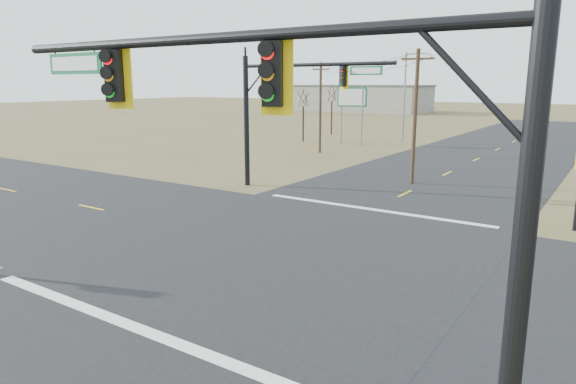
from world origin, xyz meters
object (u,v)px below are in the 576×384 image
(mast_arm_near, at_px, (294,127))
(streetlight_c, at_px, (406,92))
(mast_arm_far, at_px, (285,94))
(utility_pole_near, at_px, (415,114))
(utility_pole_far, at_px, (320,106))
(bare_tree_b, at_px, (332,93))
(bare_tree_a, at_px, (303,98))
(highway_sign, at_px, (352,104))

(mast_arm_near, xyz_separation_m, streetlight_c, (-15.35, 45.39, -0.24))
(streetlight_c, bearing_deg, mast_arm_far, -64.70)
(utility_pole_near, distance_m, utility_pole_far, 15.48)
(mast_arm_near, relative_size, bare_tree_b, 1.76)
(utility_pole_far, distance_m, streetlight_c, 12.74)
(utility_pole_far, relative_size, bare_tree_a, 1.35)
(utility_pole_far, bearing_deg, bare_tree_b, 115.33)
(streetlight_c, distance_m, bare_tree_b, 10.91)
(bare_tree_b, bearing_deg, bare_tree_a, -82.84)
(bare_tree_b, bearing_deg, utility_pole_far, -64.67)
(utility_pole_near, relative_size, utility_pole_far, 1.03)
(bare_tree_a, bearing_deg, utility_pole_far, -48.72)
(utility_pole_far, relative_size, highway_sign, 1.38)
(mast_arm_far, xyz_separation_m, highway_sign, (-7.09, 22.59, -1.45))
(mast_arm_far, relative_size, highway_sign, 1.66)
(bare_tree_a, xyz_separation_m, bare_tree_b, (-1.03, 8.18, 0.28))
(utility_pole_near, distance_m, streetlight_c, 23.55)
(highway_sign, relative_size, bare_tree_a, 0.98)
(utility_pole_far, relative_size, streetlight_c, 0.85)
(utility_pole_near, distance_m, highway_sign, 20.76)
(streetlight_c, xyz_separation_m, bare_tree_b, (-10.50, 2.94, -0.28))
(mast_arm_near, distance_m, bare_tree_a, 47.21)
(bare_tree_a, bearing_deg, utility_pole_near, -42.01)
(highway_sign, bearing_deg, bare_tree_a, 170.78)
(mast_arm_near, bearing_deg, bare_tree_b, 94.78)
(mast_arm_near, distance_m, highway_sign, 44.42)
(utility_pole_near, height_order, utility_pole_far, utility_pole_near)
(mast_arm_near, distance_m, streetlight_c, 47.91)
(mast_arm_near, height_order, utility_pole_far, utility_pole_far)
(mast_arm_far, distance_m, bare_tree_b, 33.80)
(mast_arm_far, distance_m, bare_tree_a, 26.05)
(bare_tree_a, height_order, bare_tree_b, bare_tree_b)
(mast_arm_near, height_order, bare_tree_a, mast_arm_near)
(streetlight_c, bearing_deg, utility_pole_far, -86.75)
(utility_pole_near, xyz_separation_m, bare_tree_b, (-19.40, 24.73, 0.65))
(streetlight_c, bearing_deg, mast_arm_near, -52.99)
(streetlight_c, height_order, bare_tree_a, streetlight_c)
(mast_arm_near, relative_size, utility_pole_far, 1.37)
(highway_sign, xyz_separation_m, bare_tree_a, (-5.79, 0.04, 0.57))
(mast_arm_far, distance_m, highway_sign, 23.72)
(mast_arm_near, relative_size, mast_arm_far, 1.14)
(utility_pole_near, relative_size, streetlight_c, 0.88)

